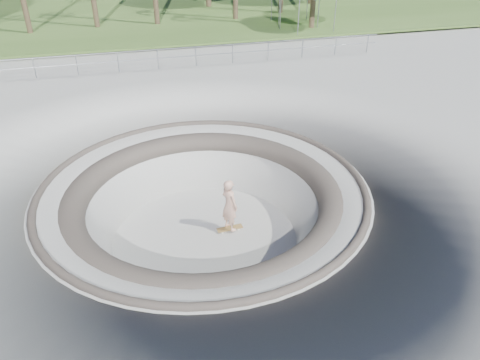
{
  "coord_description": "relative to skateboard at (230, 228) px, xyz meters",
  "views": [
    {
      "loc": [
        -2.09,
        -12.26,
        7.62
      ],
      "look_at": [
        1.28,
        0.32,
        -0.1
      ],
      "focal_mm": 35.0,
      "sensor_mm": 36.0,
      "label": 1
    }
  ],
  "objects": [
    {
      "name": "skate_bowl",
      "position": [
        -0.88,
        -0.13,
        -0.0
      ],
      "size": [
        14.0,
        14.0,
        4.1
      ],
      "color": "#A9AAA4",
      "rests_on": "ground"
    },
    {
      "name": "distant_hills",
      "position": [
        2.9,
        57.04,
        -5.19
      ],
      "size": [
        103.2,
        45.0,
        28.6
      ],
      "color": "brown",
      "rests_on": "ground"
    },
    {
      "name": "ground",
      "position": [
        -0.88,
        -0.13,
        1.83
      ],
      "size": [
        180.0,
        180.0,
        0.0
      ],
      "primitive_type": "plane",
      "color": "#A9AAA4",
      "rests_on": "ground"
    },
    {
      "name": "safety_railing",
      "position": [
        -0.88,
        11.87,
        2.52
      ],
      "size": [
        25.0,
        0.06,
        1.03
      ],
      "color": "gray",
      "rests_on": "ground"
    },
    {
      "name": "skater",
      "position": [
        0.0,
        0.0,
        0.95
      ],
      "size": [
        0.69,
        0.81,
        1.87
      ],
      "primitive_type": "imported",
      "rotation": [
        0.0,
        0.0,
        2.01
      ],
      "color": "#DBA68D",
      "rests_on": "skateboard"
    },
    {
      "name": "skateboard",
      "position": [
        0.0,
        0.0,
        0.0
      ],
      "size": [
        0.9,
        0.32,
        0.09
      ],
      "color": "olive",
      "rests_on": "ground"
    }
  ]
}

